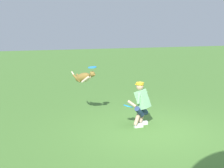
# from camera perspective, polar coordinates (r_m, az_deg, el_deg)

# --- Properties ---
(ground_plane) EXTENTS (60.00, 60.00, 0.00)m
(ground_plane) POSITION_cam_1_polar(r_m,az_deg,el_deg) (8.08, 8.52, -9.44)
(ground_plane) COLOR #487831
(person) EXTENTS (0.71, 0.56, 1.29)m
(person) POSITION_cam_1_polar(r_m,az_deg,el_deg) (8.27, 5.92, -3.79)
(person) COLOR silver
(person) RESTS_ON ground_plane
(dog) EXTENTS (0.68, 0.83, 0.48)m
(dog) POSITION_cam_1_polar(r_m,az_deg,el_deg) (9.19, -5.66, 1.37)
(dog) COLOR olive
(frisbee_flying) EXTENTS (0.36, 0.36, 0.05)m
(frisbee_flying) POSITION_cam_1_polar(r_m,az_deg,el_deg) (8.94, -3.98, 3.36)
(frisbee_flying) COLOR #228BE4
(frisbee_held) EXTENTS (0.35, 0.37, 0.15)m
(frisbee_held) POSITION_cam_1_polar(r_m,az_deg,el_deg) (8.24, 3.25, -4.44)
(frisbee_held) COLOR #1F93E0
(frisbee_held) RESTS_ON person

